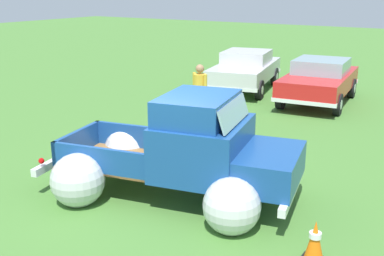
{
  "coord_description": "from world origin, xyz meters",
  "views": [
    {
      "loc": [
        4.7,
        -6.56,
        3.69
      ],
      "look_at": [
        0.0,
        0.77,
        1.09
      ],
      "focal_mm": 44.3,
      "sensor_mm": 36.0,
      "label": 1
    }
  ],
  "objects_px": {
    "spectator_1": "(200,92)",
    "lane_cone_0": "(315,242)",
    "show_car_1": "(319,79)",
    "show_car_0": "(245,69)",
    "vintage_pickup_truck": "(189,158)"
  },
  "relations": [
    {
      "from": "show_car_0",
      "to": "show_car_1",
      "type": "bearing_deg",
      "value": 67.07
    },
    {
      "from": "show_car_1",
      "to": "lane_cone_0",
      "type": "distance_m",
      "value": 9.81
    },
    {
      "from": "lane_cone_0",
      "to": "vintage_pickup_truck",
      "type": "bearing_deg",
      "value": 162.15
    },
    {
      "from": "vintage_pickup_truck",
      "to": "lane_cone_0",
      "type": "relative_size",
      "value": 7.79
    },
    {
      "from": "spectator_1",
      "to": "lane_cone_0",
      "type": "height_order",
      "value": "spectator_1"
    },
    {
      "from": "show_car_0",
      "to": "spectator_1",
      "type": "bearing_deg",
      "value": 0.5
    },
    {
      "from": "show_car_1",
      "to": "vintage_pickup_truck",
      "type": "bearing_deg",
      "value": -3.31
    },
    {
      "from": "show_car_0",
      "to": "show_car_1",
      "type": "relative_size",
      "value": 1.04
    },
    {
      "from": "vintage_pickup_truck",
      "to": "show_car_1",
      "type": "bearing_deg",
      "value": 80.94
    },
    {
      "from": "show_car_1",
      "to": "spectator_1",
      "type": "height_order",
      "value": "spectator_1"
    },
    {
      "from": "show_car_0",
      "to": "lane_cone_0",
      "type": "height_order",
      "value": "show_car_0"
    },
    {
      "from": "show_car_1",
      "to": "lane_cone_0",
      "type": "height_order",
      "value": "show_car_1"
    },
    {
      "from": "spectator_1",
      "to": "lane_cone_0",
      "type": "xyz_separation_m",
      "value": [
        4.85,
        -4.81,
        -0.67
      ]
    },
    {
      "from": "show_car_1",
      "to": "spectator_1",
      "type": "xyz_separation_m",
      "value": [
        -1.82,
        -4.51,
        0.2
      ]
    },
    {
      "from": "vintage_pickup_truck",
      "to": "show_car_0",
      "type": "height_order",
      "value": "vintage_pickup_truck"
    }
  ]
}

